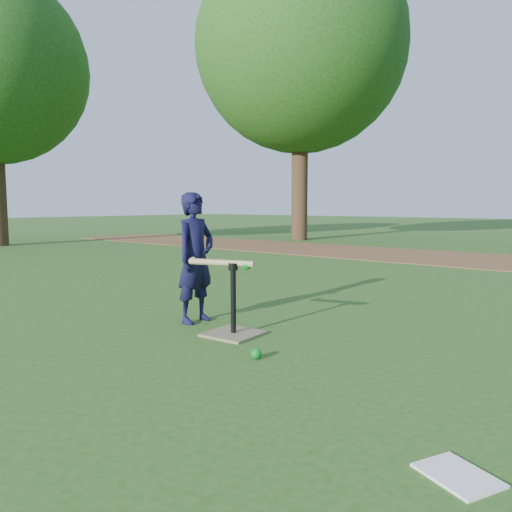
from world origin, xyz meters
The scene contains 8 objects.
ground centered at (0.00, 0.00, 0.00)m, with size 80.00×80.00×0.00m, color #285116.
dirt_strip centered at (0.00, 7.50, 0.01)m, with size 24.00×3.00×0.01m, color brown.
child centered at (-0.45, 0.29, 0.61)m, with size 0.44×0.29×1.21m, color black.
wiffle_ball_ground centered at (0.72, -0.24, 0.04)m, with size 0.08×0.08×0.08m, color #0B801C.
clipboard centered at (2.34, -0.91, 0.01)m, with size 0.30×0.23×0.01m, color white.
batting_tee centered at (0.15, 0.15, 0.11)m, with size 0.46×0.46×0.61m.
swing_action centered at (0.04, 0.14, 0.61)m, with size 0.63×0.24×0.08m.
tree_left centered at (-6.00, 10.00, 5.87)m, with size 6.40×6.40×9.08m.
Camera 1 is at (2.93, -2.91, 1.10)m, focal length 35.00 mm.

